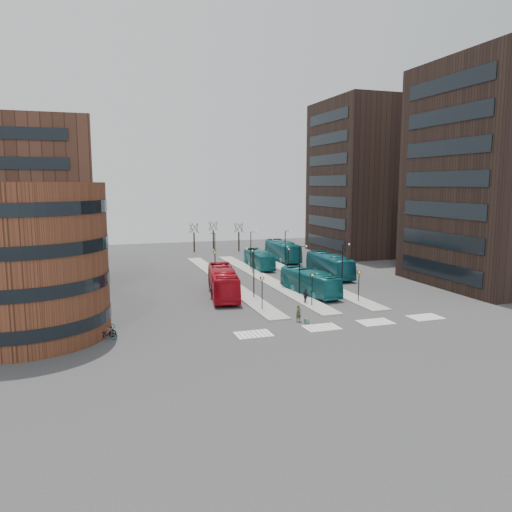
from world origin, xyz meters
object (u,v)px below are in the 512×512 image
object	(u,v)px
commuter_b	(306,296)
bicycle_near	(107,334)
teal_bus_d	(283,251)
bicycle_far	(106,326)
suitcase	(307,321)
commuter_a	(212,291)
teal_bus_b	(259,259)
red_bus	(223,282)
bicycle_mid	(107,332)
commuter_c	(301,286)
teal_bus_a	(310,282)
traveller	(299,313)
teal_bus_c	(330,265)

from	to	relation	value
commuter_b	bicycle_near	xyz separation A→B (m)	(-22.45, -6.88, -0.39)
teal_bus_d	bicycle_far	distance (m)	48.32
suitcase	bicycle_near	world-z (taller)	bicycle_near
teal_bus_d	commuter_a	distance (m)	32.68
teal_bus_b	teal_bus_d	world-z (taller)	teal_bus_d
red_bus	bicycle_far	bearing A→B (deg)	-132.98
teal_bus_b	bicycle_mid	distance (m)	40.63
commuter_b	bicycle_mid	distance (m)	23.33
commuter_c	bicycle_far	size ratio (longest dim) A/B	1.00
teal_bus_a	traveller	distance (m)	13.26
red_bus	commuter_c	bearing A→B (deg)	2.58
bicycle_mid	bicycle_far	bearing A→B (deg)	-9.98
bicycle_mid	teal_bus_c	bearing A→B (deg)	-67.03
teal_bus_d	bicycle_mid	distance (m)	50.06
teal_bus_a	bicycle_near	xyz separation A→B (m)	(-25.08, -11.57, -1.06)
bicycle_near	bicycle_far	distance (m)	2.83
teal_bus_a	traveller	size ratio (longest dim) A/B	6.31
teal_bus_d	commuter_c	bearing A→B (deg)	-103.18
teal_bus_b	commuter_c	bearing A→B (deg)	-90.57
traveller	commuter_b	size ratio (longest dim) A/B	1.00
suitcase	bicycle_mid	size ratio (longest dim) A/B	0.30
traveller	bicycle_mid	xyz separation A→B (m)	(-18.63, 0.54, -0.37)
red_bus	traveller	world-z (taller)	red_bus
traveller	bicycle_far	bearing A→B (deg)	157.49
teal_bus_b	commuter_b	size ratio (longest dim) A/B	6.03
commuter_b	bicycle_far	bearing A→B (deg)	86.89
suitcase	teal_bus_d	xyz separation A→B (m)	(12.92, 39.81, 1.53)
traveller	commuter_c	size ratio (longest dim) A/B	1.03
commuter_b	bicycle_near	world-z (taller)	commuter_b
teal_bus_d	bicycle_far	bearing A→B (deg)	-128.49
traveller	commuter_c	xyz separation A→B (m)	(5.69, 12.44, -0.03)
red_bus	commuter_c	world-z (taller)	red_bus
teal_bus_b	bicycle_near	world-z (taller)	teal_bus_b
suitcase	teal_bus_b	bearing A→B (deg)	70.62
teal_bus_c	commuter_c	bearing A→B (deg)	-129.80
teal_bus_b	bicycle_near	size ratio (longest dim) A/B	5.76
traveller	teal_bus_c	bearing A→B (deg)	42.78
suitcase	commuter_b	world-z (taller)	commuter_b
suitcase	red_bus	world-z (taller)	red_bus
red_bus	teal_bus_d	world-z (taller)	same
teal_bus_d	commuter_c	size ratio (longest dim) A/B	7.55
teal_bus_c	teal_bus_a	bearing A→B (deg)	-124.78
traveller	commuter_b	world-z (taller)	traveller
traveller	commuter_a	bearing A→B (deg)	101.35
commuter_a	teal_bus_a	bearing A→B (deg)	-172.52
teal_bus_d	teal_bus_a	bearing A→B (deg)	-101.20
red_bus	commuter_a	distance (m)	2.12
traveller	commuter_a	size ratio (longest dim) A/B	0.94
bicycle_near	teal_bus_d	bearing A→B (deg)	-24.07
teal_bus_b	teal_bus_c	world-z (taller)	teal_bus_c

